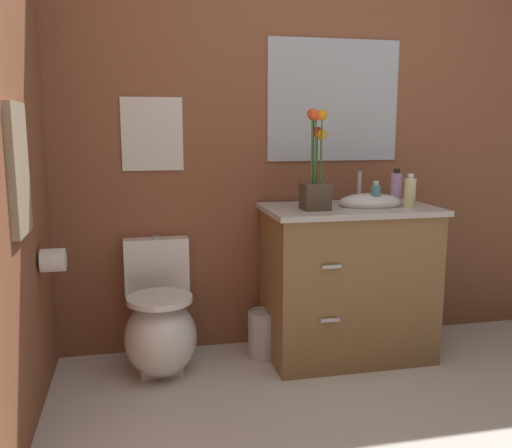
% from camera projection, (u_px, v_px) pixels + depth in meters
% --- Properties ---
extents(wall_back, '(4.73, 0.05, 2.50)m').
position_uv_depth(wall_back, '(347.00, 135.00, 3.32)').
color(wall_back, brown).
rests_on(wall_back, ground_plane).
extents(toilet, '(0.38, 0.59, 0.69)m').
position_uv_depth(toilet, '(160.00, 326.00, 2.96)').
color(toilet, white).
rests_on(toilet, ground_plane).
extents(vanity_cabinet, '(0.94, 0.56, 1.04)m').
position_uv_depth(vanity_cabinet, '(348.00, 280.00, 3.13)').
color(vanity_cabinet, brown).
rests_on(vanity_cabinet, ground_plane).
extents(flower_vase, '(0.14, 0.14, 0.53)m').
position_uv_depth(flower_vase, '(316.00, 173.00, 2.91)').
color(flower_vase, '#4C3D2D').
rests_on(flower_vase, vanity_cabinet).
extents(soap_bottle, '(0.06, 0.06, 0.18)m').
position_uv_depth(soap_bottle, '(410.00, 192.00, 3.01)').
color(soap_bottle, beige).
rests_on(soap_bottle, vanity_cabinet).
extents(lotion_bottle, '(0.05, 0.05, 0.14)m').
position_uv_depth(lotion_bottle, '(376.00, 196.00, 3.02)').
color(lotion_bottle, teal).
rests_on(lotion_bottle, vanity_cabinet).
extents(hand_wash_bottle, '(0.06, 0.06, 0.20)m').
position_uv_depth(hand_wash_bottle, '(396.00, 188.00, 3.15)').
color(hand_wash_bottle, '#B28CBF').
rests_on(hand_wash_bottle, vanity_cabinet).
extents(trash_bin, '(0.18, 0.18, 0.27)m').
position_uv_depth(trash_bin, '(264.00, 334.00, 3.15)').
color(trash_bin, '#B7B7BC').
rests_on(trash_bin, ground_plane).
extents(wall_poster, '(0.34, 0.01, 0.40)m').
position_uv_depth(wall_poster, '(152.00, 134.00, 3.05)').
color(wall_poster, silver).
extents(wall_mirror, '(0.80, 0.01, 0.70)m').
position_uv_depth(wall_mirror, '(334.00, 101.00, 3.24)').
color(wall_mirror, '#B2BCC6').
extents(hanging_towel, '(0.03, 0.28, 0.52)m').
position_uv_depth(hanging_towel, '(18.00, 169.00, 2.16)').
color(hanging_towel, gray).
extents(toilet_paper_roll, '(0.11, 0.11, 0.11)m').
position_uv_depth(toilet_paper_roll, '(53.00, 260.00, 2.60)').
color(toilet_paper_roll, white).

